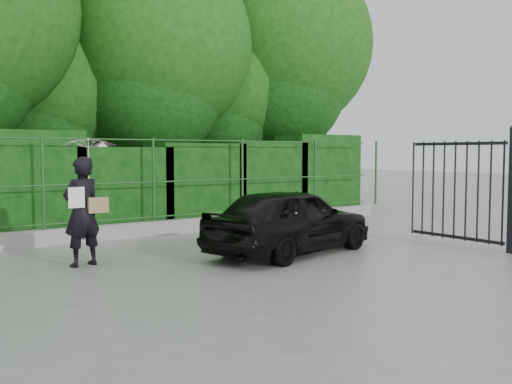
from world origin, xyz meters
TOP-DOWN VIEW (x-y plane):
  - ground at (0.00, 0.00)m, footprint 80.00×80.00m
  - kerb at (0.00, 4.50)m, footprint 14.00×0.25m
  - fence at (0.22, 4.50)m, footprint 14.13×0.06m
  - hedge at (-0.01, 5.50)m, footprint 14.20×1.20m
  - trees at (1.14, 7.74)m, footprint 17.10×6.15m
  - gate at (4.60, -0.72)m, footprint 0.22×2.33m
  - woman at (-1.88, 2.13)m, footprint 0.92×0.85m
  - car at (1.37, 1.05)m, footprint 3.71×2.14m

SIDE VIEW (x-z plane):
  - ground at x=0.00m, z-range 0.00..0.00m
  - kerb at x=0.00m, z-range 0.00..0.30m
  - car at x=1.37m, z-range 0.00..1.19m
  - hedge at x=-0.01m, z-range -0.08..2.19m
  - gate at x=4.60m, z-range 0.01..2.37m
  - fence at x=0.22m, z-range 0.30..2.10m
  - woman at x=-1.88m, z-range 0.27..2.31m
  - trees at x=1.14m, z-range 0.58..8.66m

